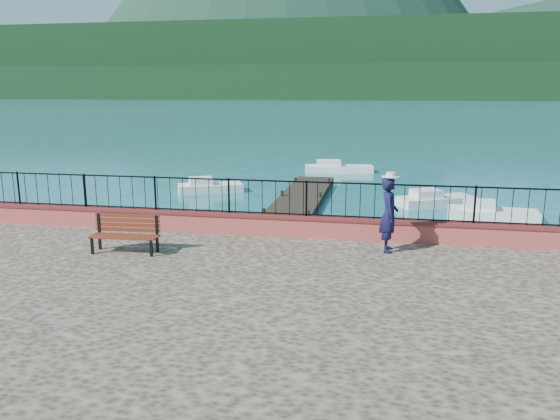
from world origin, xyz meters
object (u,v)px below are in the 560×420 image
(boat_4, at_px, (339,166))
(boat_3, at_px, (210,184))
(park_bench, at_px, (125,241))
(boat_1, at_px, (493,210))
(person, at_px, (389,215))
(boat_2, at_px, (436,197))

(boat_4, bearing_deg, boat_3, -134.70)
(park_bench, distance_m, boat_1, 15.20)
(park_bench, height_order, boat_1, park_bench)
(park_bench, distance_m, boat_4, 23.02)
(person, bearing_deg, boat_2, -13.41)
(park_bench, height_order, boat_4, park_bench)
(boat_2, xyz_separation_m, boat_4, (-5.21, 9.62, 0.00))
(boat_3, bearing_deg, boat_1, -40.58)
(boat_1, bearing_deg, park_bench, -129.48)
(park_bench, relative_size, boat_3, 0.52)
(park_bench, height_order, boat_3, park_bench)
(boat_2, bearing_deg, person, -127.10)
(person, xyz_separation_m, boat_4, (-2.95, 21.40, -1.74))
(park_bench, xyz_separation_m, person, (6.43, 1.33, 0.66))
(person, distance_m, boat_2, 12.12)
(boat_4, bearing_deg, boat_2, -70.35)
(boat_2, height_order, boat_3, same)
(person, height_order, boat_2, person)
(person, bearing_deg, park_bench, 99.11)
(park_bench, bearing_deg, person, 8.81)
(park_bench, bearing_deg, boat_2, 53.61)
(boat_1, xyz_separation_m, boat_3, (-13.19, 3.77, 0.00))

